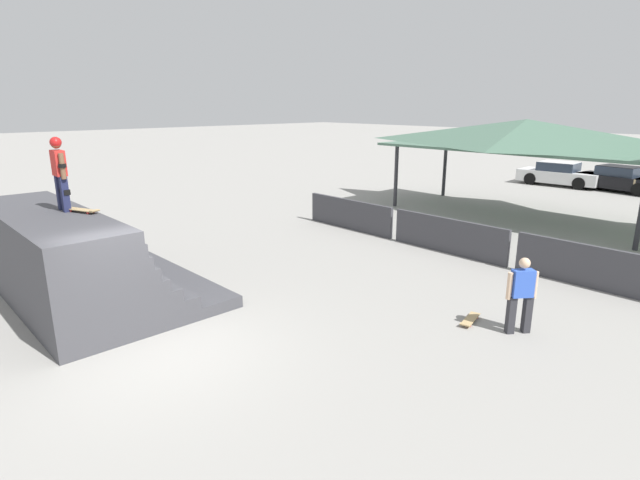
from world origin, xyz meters
TOP-DOWN VIEW (x-y plane):
  - ground_plane at (0.00, 0.00)m, footprint 160.00×160.00m
  - quarter_pipe_ramp at (-3.58, -0.22)m, footprint 5.95×3.76m
  - skater_on_deck at (-3.53, -0.23)m, footprint 0.67×0.23m
  - skateboard_on_deck at (-3.04, -0.01)m, footprint 0.87×0.50m
  - bystander_walking at (4.11, 5.51)m, footprint 0.44×0.55m
  - skateboard_on_ground at (3.23, 5.24)m, footprint 0.38×0.81m
  - barrier_fence at (0.13, 9.16)m, footprint 11.93×0.12m
  - pavilion_shelter at (-0.75, 15.44)m, footprint 10.95×4.36m
  - parked_car_white at (-2.90, 24.57)m, footprint 4.19×1.92m
  - parked_car_black at (-0.01, 24.91)m, footprint 4.20×2.22m

SIDE VIEW (x-z plane):
  - ground_plane at x=0.00m, z-range 0.00..0.00m
  - skateboard_on_ground at x=3.23m, z-range 0.01..0.10m
  - barrier_fence at x=0.13m, z-range 0.00..1.05m
  - parked_car_black at x=-0.01m, z-range -0.04..1.24m
  - parked_car_white at x=-2.90m, z-range -0.04..1.24m
  - bystander_walking at x=4.11m, z-range 0.09..1.61m
  - quarter_pipe_ramp at x=-3.58m, z-range -0.15..1.93m
  - skateboard_on_deck at x=-3.04m, z-range 2.10..2.18m
  - skater_on_deck at x=-3.53m, z-range 2.20..3.78m
  - pavilion_shelter at x=-0.75m, z-range 1.29..5.04m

